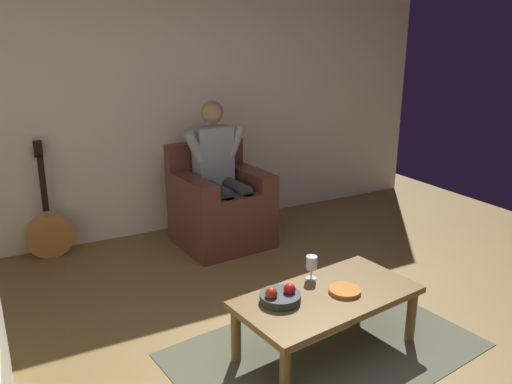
# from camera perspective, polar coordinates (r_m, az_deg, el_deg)

# --- Properties ---
(wall_back) EXTENTS (5.77, 0.06, 2.79)m
(wall_back) POSITION_cam_1_polar(r_m,az_deg,el_deg) (4.86, -9.83, 11.73)
(wall_back) COLOR beige
(wall_back) RESTS_ON ground
(rug) EXTENTS (1.93, 1.38, 0.01)m
(rug) POSITION_cam_1_polar(r_m,az_deg,el_deg) (3.26, 7.83, -17.18)
(rug) COLOR #50533F
(rug) RESTS_ON ground
(armchair) EXTENTS (0.81, 0.79, 0.91)m
(armchair) POSITION_cam_1_polar(r_m,az_deg,el_deg) (4.62, -4.09, -1.72)
(armchair) COLOR brown
(armchair) RESTS_ON ground
(person_seated) EXTENTS (0.61, 0.60, 1.30)m
(person_seated) POSITION_cam_1_polar(r_m,az_deg,el_deg) (4.50, -4.06, 2.48)
(person_seated) COLOR #999C9E
(person_seated) RESTS_ON ground
(coffee_table) EXTENTS (1.16, 0.70, 0.38)m
(coffee_table) POSITION_cam_1_polar(r_m,az_deg,el_deg) (3.09, 8.08, -12.18)
(coffee_table) COLOR brown
(coffee_table) RESTS_ON ground
(guitar) EXTENTS (0.40, 0.21, 1.01)m
(guitar) POSITION_cam_1_polar(r_m,az_deg,el_deg) (4.68, -22.26, -4.20)
(guitar) COLOR #BC7A3C
(guitar) RESTS_ON ground
(wine_glass_near) EXTENTS (0.07, 0.07, 0.15)m
(wine_glass_near) POSITION_cam_1_polar(r_m,az_deg,el_deg) (3.18, 6.29, -8.11)
(wine_glass_near) COLOR silver
(wine_glass_near) RESTS_ON coffee_table
(fruit_bowl) EXTENTS (0.24, 0.24, 0.11)m
(fruit_bowl) POSITION_cam_1_polar(r_m,az_deg,el_deg) (2.94, 2.75, -11.70)
(fruit_bowl) COLOR #262F2E
(fruit_bowl) RESTS_ON coffee_table
(decorative_dish) EXTENTS (0.19, 0.19, 0.02)m
(decorative_dish) POSITION_cam_1_polar(r_m,az_deg,el_deg) (3.09, 9.99, -10.90)
(decorative_dish) COLOR #B86B24
(decorative_dish) RESTS_ON coffee_table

